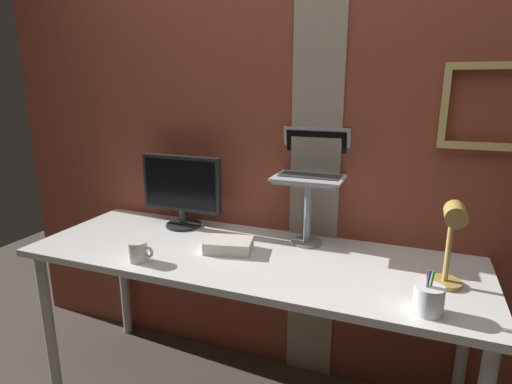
{
  "coord_description": "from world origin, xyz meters",
  "views": [
    {
      "loc": [
        0.5,
        -1.52,
        1.47
      ],
      "look_at": [
        -0.14,
        0.12,
        1.01
      ],
      "focal_mm": 29.34,
      "sensor_mm": 36.0,
      "label": 1
    }
  ],
  "objects_px": {
    "pen_cup": "(429,299)",
    "coffee_mug": "(138,251)",
    "monitor": "(182,187)",
    "desk_lamp": "(452,237)",
    "laptop": "(313,164)"
  },
  "relations": [
    {
      "from": "pen_cup",
      "to": "coffee_mug",
      "type": "bearing_deg",
      "value": 179.99
    },
    {
      "from": "pen_cup",
      "to": "desk_lamp",
      "type": "bearing_deg",
      "value": 71.62
    },
    {
      "from": "desk_lamp",
      "to": "coffee_mug",
      "type": "bearing_deg",
      "value": -171.34
    },
    {
      "from": "desk_lamp",
      "to": "pen_cup",
      "type": "relative_size",
      "value": 2.13
    },
    {
      "from": "desk_lamp",
      "to": "coffee_mug",
      "type": "xyz_separation_m",
      "value": [
        -1.17,
        -0.18,
        -0.16
      ]
    },
    {
      "from": "monitor",
      "to": "laptop",
      "type": "relative_size",
      "value": 1.39
    },
    {
      "from": "monitor",
      "to": "pen_cup",
      "type": "bearing_deg",
      "value": -20.9
    },
    {
      "from": "laptop",
      "to": "pen_cup",
      "type": "relative_size",
      "value": 1.98
    },
    {
      "from": "monitor",
      "to": "laptop",
      "type": "height_order",
      "value": "laptop"
    },
    {
      "from": "laptop",
      "to": "pen_cup",
      "type": "xyz_separation_m",
      "value": [
        0.51,
        -0.51,
        -0.31
      ]
    },
    {
      "from": "coffee_mug",
      "to": "desk_lamp",
      "type": "bearing_deg",
      "value": 8.66
    },
    {
      "from": "monitor",
      "to": "desk_lamp",
      "type": "xyz_separation_m",
      "value": [
        1.22,
        -0.27,
        -0.0
      ]
    },
    {
      "from": "desk_lamp",
      "to": "pen_cup",
      "type": "height_order",
      "value": "desk_lamp"
    },
    {
      "from": "monitor",
      "to": "laptop",
      "type": "xyz_separation_m",
      "value": [
        0.65,
        0.06,
        0.15
      ]
    },
    {
      "from": "monitor",
      "to": "desk_lamp",
      "type": "relative_size",
      "value": 1.3
    }
  ]
}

